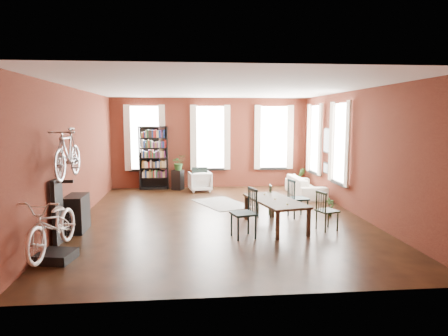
{
  "coord_description": "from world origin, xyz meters",
  "views": [
    {
      "loc": [
        -0.84,
        -9.78,
        2.49
      ],
      "look_at": [
        0.13,
        0.6,
        1.18
      ],
      "focal_mm": 32.0,
      "sensor_mm": 36.0,
      "label": 1
    }
  ],
  "objects": [
    {
      "name": "dining_chair_d",
      "position": [
        1.93,
        -0.16,
        0.48
      ],
      "size": [
        0.51,
        0.51,
        0.96
      ],
      "primitive_type": "cube",
      "rotation": [
        0.0,
        0.0,
        1.74
      ],
      "color": "#193537",
      "rests_on": "ground"
    },
    {
      "name": "dining_chair_a",
      "position": [
        0.32,
        -1.74,
        0.52
      ],
      "size": [
        0.58,
        0.58,
        1.03
      ],
      "primitive_type": "cube",
      "rotation": [
        0.0,
        0.0,
        -1.32
      ],
      "color": "#193537",
      "rests_on": "ground"
    },
    {
      "name": "dining_table",
      "position": [
        1.15,
        -1.03,
        0.32
      ],
      "size": [
        1.26,
        2.03,
        0.64
      ],
      "primitive_type": "cube",
      "rotation": [
        0.0,
        0.0,
        0.23
      ],
      "color": "#433728",
      "rests_on": "ground"
    },
    {
      "name": "bicycle_hung",
      "position": [
        -3.15,
        -1.8,
        2.13
      ],
      "size": [
        0.47,
        1.0,
        1.66
      ],
      "primitive_type": "imported",
      "color": "#A5A8AD",
      "rests_on": "bike_wall_rack"
    },
    {
      "name": "bike_trainer",
      "position": [
        -3.14,
        -2.81,
        0.08
      ],
      "size": [
        0.67,
        0.67,
        0.17
      ],
      "primitive_type": "cube",
      "rotation": [
        0.0,
        0.0,
        -0.18
      ],
      "color": "black",
      "rests_on": "ground"
    },
    {
      "name": "plant_small",
      "position": [
        2.77,
        -0.13,
        0.09
      ],
      "size": [
        0.34,
        0.51,
        0.17
      ],
      "primitive_type": "imported",
      "rotation": [
        0.0,
        0.0,
        0.21
      ],
      "color": "#386327",
      "rests_on": "ground"
    },
    {
      "name": "plant_on_stand",
      "position": [
        -1.12,
        4.05,
        0.9
      ],
      "size": [
        0.62,
        0.66,
        0.42
      ],
      "primitive_type": "imported",
      "rotation": [
        0.0,
        0.0,
        0.32
      ],
      "color": "#244F1F",
      "rests_on": "plant_stand"
    },
    {
      "name": "dining_chair_b",
      "position": [
        1.09,
        -0.03,
        0.41
      ],
      "size": [
        0.41,
        0.41,
        0.81
      ],
      "primitive_type": "cube",
      "rotation": [
        0.0,
        0.0,
        -1.67
      ],
      "color": "black",
      "rests_on": "ground"
    },
    {
      "name": "plant_stand",
      "position": [
        -1.16,
        4.06,
        0.34
      ],
      "size": [
        0.46,
        0.46,
        0.69
      ],
      "primitive_type": "cube",
      "rotation": [
        0.0,
        0.0,
        -0.43
      ],
      "color": "black",
      "rests_on": "ground"
    },
    {
      "name": "cream_sofa",
      "position": [
        2.95,
        2.6,
        0.41
      ],
      "size": [
        0.61,
        2.08,
        0.81
      ],
      "primitive_type": "imported",
      "rotation": [
        0.0,
        0.0,
        1.57
      ],
      "color": "beige",
      "rests_on": "ground"
    },
    {
      "name": "dining_chair_c",
      "position": [
        2.26,
        -1.35,
        0.44
      ],
      "size": [
        0.51,
        0.51,
        0.88
      ],
      "primitive_type": "cube",
      "rotation": [
        0.0,
        0.0,
        1.89
      ],
      "color": "black",
      "rests_on": "ground"
    },
    {
      "name": "plant_by_sofa",
      "position": [
        3.18,
        4.02,
        0.16
      ],
      "size": [
        0.44,
        0.74,
        0.32
      ],
      "primitive_type": "imported",
      "rotation": [
        0.0,
        0.0,
        0.05
      ],
      "color": "#325B24",
      "rests_on": "ground"
    },
    {
      "name": "white_armchair",
      "position": [
        -0.41,
        3.69,
        0.37
      ],
      "size": [
        0.82,
        0.78,
        0.74
      ],
      "primitive_type": "imported",
      "rotation": [
        0.0,
        0.0,
        3.3
      ],
      "color": "white",
      "rests_on": "ground"
    },
    {
      "name": "bookshelf",
      "position": [
        -2.0,
        4.3,
        1.1
      ],
      "size": [
        1.0,
        0.32,
        2.2
      ],
      "primitive_type": "cube",
      "color": "black",
      "rests_on": "ground"
    },
    {
      "name": "bicycle_floor",
      "position": [
        -3.15,
        -2.84,
        1.11
      ],
      "size": [
        0.75,
        1.05,
        1.89
      ],
      "primitive_type": "imported",
      "rotation": [
        0.0,
        0.0,
        -0.09
      ],
      "color": "silver",
      "rests_on": "bike_trainer"
    },
    {
      "name": "console_table",
      "position": [
        -3.28,
        -0.9,
        0.4
      ],
      "size": [
        0.4,
        0.8,
        0.8
      ],
      "primitive_type": "cube",
      "color": "black",
      "rests_on": "ground"
    },
    {
      "name": "room",
      "position": [
        0.25,
        0.62,
        2.14
      ],
      "size": [
        9.0,
        9.04,
        3.22
      ],
      "color": "black",
      "rests_on": "ground"
    },
    {
      "name": "bike_wall_rack",
      "position": [
        -3.4,
        -1.8,
        0.65
      ],
      "size": [
        0.16,
        0.6,
        1.3
      ],
      "primitive_type": "cube",
      "color": "black",
      "rests_on": "ground"
    },
    {
      "name": "striped_rug",
      "position": [
        0.16,
        1.6,
        0.01
      ],
      "size": [
        1.77,
        2.11,
        0.01
      ],
      "primitive_type": "cube",
      "rotation": [
        0.0,
        0.0,
        0.42
      ],
      "color": "black",
      "rests_on": "ground"
    }
  ]
}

